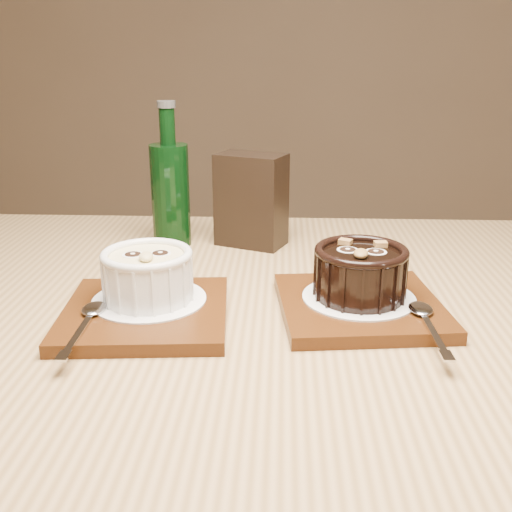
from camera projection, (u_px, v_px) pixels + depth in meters
The scene contains 11 objects.
table at pixel (238, 376), 0.73m from camera, with size 1.25×0.88×0.75m.
tray_left at pixel (145, 313), 0.67m from camera, with size 0.18×0.18×0.01m, color #46230B.
doily_left at pixel (149, 299), 0.68m from camera, with size 0.13×0.13×0.00m, color white.
ramekin_white at pixel (148, 273), 0.67m from camera, with size 0.10×0.10×0.06m.
spoon_left at pixel (85, 322), 0.62m from camera, with size 0.03×0.13×0.01m, color silver, non-canonical shape.
tray_right at pixel (360, 306), 0.69m from camera, with size 0.18×0.18×0.01m, color #46230B.
doily_right at pixel (359, 297), 0.69m from camera, with size 0.13×0.13×0.00m, color white.
ramekin_dark at pixel (360, 270), 0.68m from camera, with size 0.11×0.11×0.06m.
spoon_right at pixel (429, 322), 0.62m from camera, with size 0.03×0.13×0.01m, color silver, non-canonical shape.
condiment_stand at pixel (251, 200), 0.91m from camera, with size 0.10×0.06×0.14m, color black.
green_bottle at pixel (170, 191), 0.90m from camera, with size 0.06×0.06×0.22m.
Camera 1 is at (0.04, -0.59, 1.04)m, focal length 42.00 mm.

